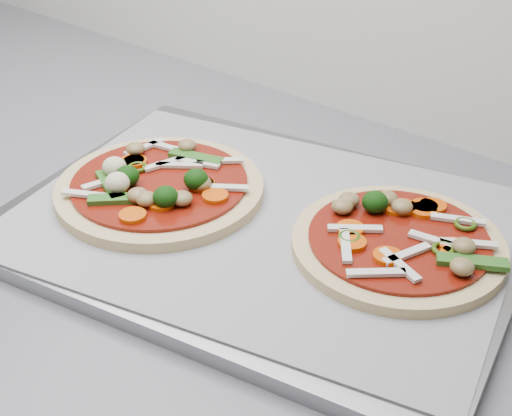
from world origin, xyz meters
The scene contains 5 objects.
countertop centered at (0.00, 1.30, 0.88)m, with size 3.60×0.60×0.04m, color slate.
baking_tray centered at (0.19, 1.32, 0.91)m, with size 0.47×0.35×0.02m, color gray.
parchment centered at (0.19, 1.32, 0.92)m, with size 0.45×0.32×0.00m, color gray.
pizza_left centered at (0.08, 1.29, 0.93)m, with size 0.28×0.28×0.03m.
pizza_right centered at (0.31, 1.36, 0.93)m, with size 0.21×0.21×0.03m.
Camera 1 is at (0.54, 0.88, 1.28)m, focal length 50.00 mm.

